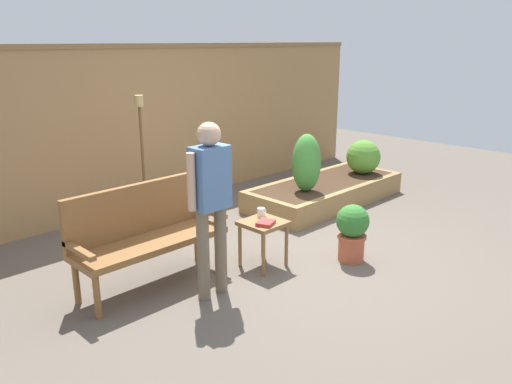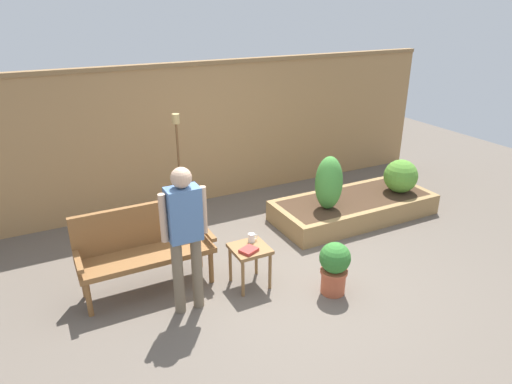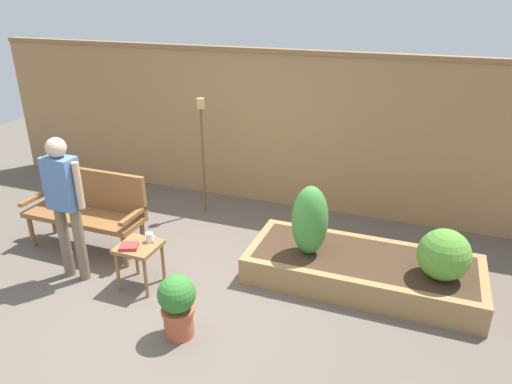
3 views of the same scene
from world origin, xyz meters
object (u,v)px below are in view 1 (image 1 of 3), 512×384
object	(u,v)px
book_on_table	(266,223)
shrub_far_corner	(363,157)
garden_bench	(145,228)
cup_on_table	(261,213)
shrub_near_bench	(306,163)
side_table	(263,229)
tiki_torch	(141,137)
potted_boxwood	(352,230)
person_by_bench	(211,195)

from	to	relation	value
book_on_table	shrub_far_corner	xyz separation A→B (m)	(2.95, 0.85, 0.05)
garden_bench	book_on_table	distance (m)	1.15
cup_on_table	shrub_near_bench	xyz separation A→B (m)	(1.50, 0.66, 0.15)
side_table	book_on_table	bearing A→B (deg)	-120.99
garden_bench	tiki_torch	world-z (taller)	tiki_torch
side_table	potted_boxwood	size ratio (longest dim) A/B	0.80
side_table	potted_boxwood	world-z (taller)	potted_boxwood
book_on_table	cup_on_table	bearing A→B (deg)	33.18
shrub_near_bench	tiki_torch	xyz separation A→B (m)	(-1.75, 1.08, 0.42)
person_by_bench	book_on_table	bearing A→B (deg)	1.25
tiki_torch	potted_boxwood	bearing A→B (deg)	-68.97
potted_boxwood	shrub_near_bench	xyz separation A→B (m)	(0.84, 1.31, 0.34)
side_table	shrub_far_corner	world-z (taller)	shrub_far_corner
cup_on_table	shrub_far_corner	size ratio (longest dim) A/B	0.23
garden_bench	cup_on_table	bearing A→B (deg)	-20.65
potted_boxwood	person_by_bench	size ratio (longest dim) A/B	0.39
garden_bench	tiki_torch	xyz separation A→B (m)	(0.86, 1.32, 0.56)
shrub_near_bench	person_by_bench	distance (m)	2.50
potted_boxwood	shrub_far_corner	world-z (taller)	shrub_far_corner
shrub_far_corner	shrub_near_bench	bearing A→B (deg)	180.00
garden_bench	cup_on_table	world-z (taller)	garden_bench
garden_bench	book_on_table	size ratio (longest dim) A/B	8.23
potted_boxwood	shrub_near_bench	bearing A→B (deg)	57.45
person_by_bench	tiki_torch	bearing A→B (deg)	73.38
book_on_table	shrub_far_corner	distance (m)	3.07
book_on_table	garden_bench	bearing A→B (deg)	125.34
shrub_near_bench	shrub_far_corner	size ratio (longest dim) A/B	1.52
person_by_bench	shrub_near_bench	bearing A→B (deg)	20.34
book_on_table	shrub_near_bench	distance (m)	1.85
cup_on_table	shrub_near_bench	distance (m)	1.65
side_table	shrub_far_corner	bearing A→B (deg)	14.74
book_on_table	shrub_far_corner	bearing A→B (deg)	-6.75
person_by_bench	cup_on_table	bearing A→B (deg)	13.94
side_table	cup_on_table	distance (m)	0.18
cup_on_table	shrub_far_corner	bearing A→B (deg)	13.16
shrub_near_bench	side_table	bearing A→B (deg)	-154.26
shrub_far_corner	book_on_table	bearing A→B (deg)	-163.93
potted_boxwood	tiki_torch	size ratio (longest dim) A/B	0.38
garden_bench	person_by_bench	distance (m)	0.78
side_table	shrub_far_corner	distance (m)	3.00
potted_boxwood	shrub_near_bench	distance (m)	1.59
shrub_near_bench	tiki_torch	world-z (taller)	tiki_torch
tiki_torch	garden_bench	bearing A→B (deg)	-122.99
shrub_far_corner	person_by_bench	world-z (taller)	person_by_bench
shrub_near_bench	shrub_far_corner	distance (m)	1.32
cup_on_table	potted_boxwood	distance (m)	0.95
cup_on_table	tiki_torch	world-z (taller)	tiki_torch
book_on_table	person_by_bench	bearing A→B (deg)	158.43
cup_on_table	book_on_table	xyz separation A→B (m)	(-0.13, -0.19, -0.03)
cup_on_table	shrub_far_corner	world-z (taller)	shrub_far_corner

